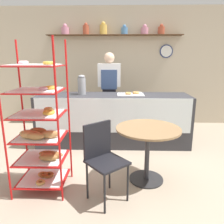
{
  "coord_description": "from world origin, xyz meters",
  "views": [
    {
      "loc": [
        0.09,
        -2.77,
        1.58
      ],
      "look_at": [
        0.0,
        0.39,
        0.78
      ],
      "focal_mm": 35.0,
      "sensor_mm": 36.0,
      "label": 1
    }
  ],
  "objects_px": {
    "pastry_rack": "(40,129)",
    "donut_tray_counter": "(132,94)",
    "cafe_chair": "(102,153)",
    "cafe_table": "(148,141)",
    "person_worker": "(109,91)",
    "coffee_carafe": "(82,85)"
  },
  "relations": [
    {
      "from": "pastry_rack",
      "to": "donut_tray_counter",
      "type": "height_order",
      "value": "pastry_rack"
    },
    {
      "from": "pastry_rack",
      "to": "cafe_chair",
      "type": "relative_size",
      "value": 2.03
    },
    {
      "from": "cafe_table",
      "to": "donut_tray_counter",
      "type": "height_order",
      "value": "donut_tray_counter"
    },
    {
      "from": "pastry_rack",
      "to": "person_worker",
      "type": "xyz_separation_m",
      "value": [
        0.72,
        2.04,
        0.15
      ]
    },
    {
      "from": "person_worker",
      "to": "cafe_chair",
      "type": "height_order",
      "value": "person_worker"
    },
    {
      "from": "cafe_chair",
      "to": "coffee_carafe",
      "type": "bearing_deg",
      "value": 65.11
    },
    {
      "from": "cafe_table",
      "to": "donut_tray_counter",
      "type": "bearing_deg",
      "value": 95.52
    },
    {
      "from": "pastry_rack",
      "to": "coffee_carafe",
      "type": "distance_m",
      "value": 1.59
    },
    {
      "from": "cafe_chair",
      "to": "coffee_carafe",
      "type": "height_order",
      "value": "coffee_carafe"
    },
    {
      "from": "coffee_carafe",
      "to": "pastry_rack",
      "type": "bearing_deg",
      "value": -98.97
    },
    {
      "from": "person_worker",
      "to": "cafe_chair",
      "type": "xyz_separation_m",
      "value": [
        0.01,
        -2.18,
        -0.37
      ]
    },
    {
      "from": "pastry_rack",
      "to": "cafe_table",
      "type": "relative_size",
      "value": 2.19
    },
    {
      "from": "person_worker",
      "to": "donut_tray_counter",
      "type": "distance_m",
      "value": 0.68
    },
    {
      "from": "donut_tray_counter",
      "to": "cafe_table",
      "type": "bearing_deg",
      "value": -84.48
    },
    {
      "from": "person_worker",
      "to": "cafe_chair",
      "type": "relative_size",
      "value": 1.91
    },
    {
      "from": "cafe_chair",
      "to": "donut_tray_counter",
      "type": "bearing_deg",
      "value": 34.66
    },
    {
      "from": "person_worker",
      "to": "coffee_carafe",
      "type": "distance_m",
      "value": 0.71
    },
    {
      "from": "coffee_carafe",
      "to": "donut_tray_counter",
      "type": "height_order",
      "value": "coffee_carafe"
    },
    {
      "from": "cafe_table",
      "to": "coffee_carafe",
      "type": "xyz_separation_m",
      "value": [
        -1.04,
        1.32,
        0.54
      ]
    },
    {
      "from": "cafe_table",
      "to": "person_worker",
      "type": "bearing_deg",
      "value": 107.09
    },
    {
      "from": "pastry_rack",
      "to": "donut_tray_counter",
      "type": "xyz_separation_m",
      "value": [
        1.15,
        1.52,
        0.17
      ]
    },
    {
      "from": "person_worker",
      "to": "donut_tray_counter",
      "type": "height_order",
      "value": "person_worker"
    }
  ]
}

